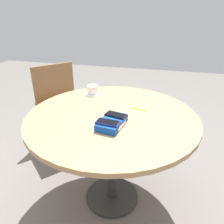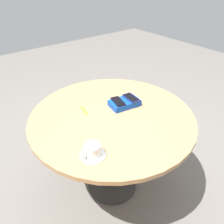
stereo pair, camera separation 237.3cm
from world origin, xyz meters
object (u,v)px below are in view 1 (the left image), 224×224
(phone_black, at_px, (116,115))
(phone_navy, at_px, (108,122))
(phone_box, at_px, (112,123))
(round_table, at_px, (112,127))
(saucer, at_px, (93,94))
(coffee_cup, at_px, (93,89))
(lanyard_strap, at_px, (138,109))
(chair_near_window, at_px, (61,104))

(phone_black, bearing_deg, phone_navy, 168.13)
(phone_navy, xyz_separation_m, phone_black, (0.10, -0.02, -0.00))
(phone_box, bearing_deg, phone_navy, 168.92)
(round_table, height_order, phone_box, phone_box)
(saucer, xyz_separation_m, coffee_cup, (0.00, 0.00, 0.04))
(phone_box, distance_m, coffee_cup, 0.54)
(phone_navy, bearing_deg, coffee_cup, 27.15)
(coffee_cup, relative_size, lanyard_strap, 0.96)
(phone_box, relative_size, phone_black, 1.66)
(saucer, height_order, chair_near_window, chair_near_window)
(phone_black, distance_m, chair_near_window, 1.08)
(saucer, height_order, coffee_cup, coffee_cup)
(chair_near_window, bearing_deg, coffee_cup, -124.22)
(round_table, height_order, chair_near_window, chair_near_window)
(phone_box, xyz_separation_m, chair_near_window, (0.77, 0.73, -0.29))
(lanyard_strap, relative_size, chair_near_window, 0.14)
(round_table, height_order, phone_navy, phone_navy)
(phone_box, distance_m, lanyard_strap, 0.29)
(phone_navy, bearing_deg, round_table, 7.04)
(phone_navy, relative_size, lanyard_strap, 1.15)
(coffee_cup, xyz_separation_m, chair_near_window, (0.31, 0.46, -0.31))
(coffee_cup, bearing_deg, saucer, -174.06)
(phone_box, bearing_deg, phone_black, -12.71)
(round_table, height_order, phone_black, phone_black)
(phone_navy, xyz_separation_m, lanyard_strap, (0.32, -0.13, -0.05))
(phone_navy, distance_m, phone_black, 0.11)
(saucer, bearing_deg, phone_black, -145.03)
(phone_box, bearing_deg, coffee_cup, 30.74)
(lanyard_strap, bearing_deg, saucer, 63.81)
(phone_box, height_order, chair_near_window, chair_near_window)
(phone_navy, xyz_separation_m, coffee_cup, (0.52, 0.26, -0.01))
(saucer, bearing_deg, coffee_cup, 5.94)
(phone_black, height_order, coffee_cup, coffee_cup)
(phone_black, relative_size, lanyard_strap, 1.12)
(phone_navy, relative_size, chair_near_window, 0.17)
(lanyard_strap, height_order, chair_near_window, chair_near_window)
(phone_box, relative_size, coffee_cup, 1.95)
(chair_near_window, bearing_deg, phone_navy, -138.90)
(saucer, height_order, lanyard_strap, saucer)
(lanyard_strap, bearing_deg, chair_near_window, 59.23)
(phone_black, height_order, chair_near_window, chair_near_window)
(phone_navy, bearing_deg, saucer, 27.23)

